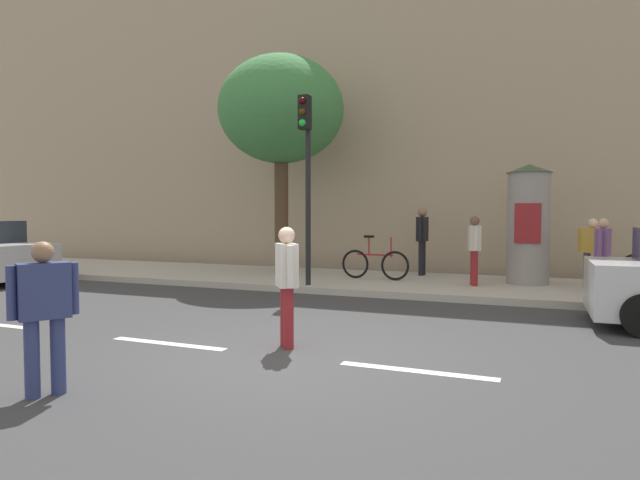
# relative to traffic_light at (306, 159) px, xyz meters

# --- Properties ---
(ground_plane) EXTENTS (80.00, 80.00, 0.00)m
(ground_plane) POSITION_rel_traffic_light_xyz_m (1.96, -5.24, -3.01)
(ground_plane) COLOR #38383A
(sidewalk_curb) EXTENTS (36.00, 4.00, 0.15)m
(sidewalk_curb) POSITION_rel_traffic_light_xyz_m (1.96, 1.76, -2.94)
(sidewalk_curb) COLOR #B2ADA3
(sidewalk_curb) RESTS_ON ground_plane
(lane_markings) EXTENTS (25.80, 0.16, 0.01)m
(lane_markings) POSITION_rel_traffic_light_xyz_m (1.96, -5.24, -3.01)
(lane_markings) COLOR silver
(lane_markings) RESTS_ON ground_plane
(building_backdrop) EXTENTS (36.00, 5.00, 10.30)m
(building_backdrop) POSITION_rel_traffic_light_xyz_m (1.96, 6.76, 2.14)
(building_backdrop) COLOR tan
(building_backdrop) RESTS_ON ground_plane
(traffic_light) EXTENTS (0.24, 0.45, 4.25)m
(traffic_light) POSITION_rel_traffic_light_xyz_m (0.00, 0.00, 0.00)
(traffic_light) COLOR black
(traffic_light) RESTS_ON sidewalk_curb
(poster_column) EXTENTS (1.04, 1.04, 2.77)m
(poster_column) POSITION_rel_traffic_light_xyz_m (4.63, 2.27, -1.46)
(poster_column) COLOR gray
(poster_column) RESTS_ON sidewalk_curb
(street_tree) EXTENTS (3.38, 3.38, 5.86)m
(street_tree) POSITION_rel_traffic_light_xyz_m (-1.64, 2.06, 1.53)
(street_tree) COLOR #4C3826
(street_tree) RESTS_ON sidewalk_curb
(pedestrian_near_pole) EXTENTS (0.42, 0.46, 1.60)m
(pedestrian_near_pole) POSITION_rel_traffic_light_xyz_m (1.83, -4.79, -2.09)
(pedestrian_near_pole) COLOR maroon
(pedestrian_near_pole) RESTS_ON ground_plane
(pedestrian_in_red_top) EXTENTS (0.52, 0.57, 1.51)m
(pedestrian_in_red_top) POSITION_rel_traffic_light_xyz_m (0.49, -7.43, -2.11)
(pedestrian_in_red_top) COLOR navy
(pedestrian_in_red_top) RESTS_ON ground_plane
(pedestrian_in_dark_shirt) EXTENTS (0.25, 0.62, 1.79)m
(pedestrian_in_dark_shirt) POSITION_rel_traffic_light_xyz_m (1.99, 3.09, -1.80)
(pedestrian_in_dark_shirt) COLOR black
(pedestrian_in_dark_shirt) RESTS_ON sidewalk_curb
(pedestrian_in_light_jacket) EXTENTS (0.35, 0.59, 1.53)m
(pedestrian_in_light_jacket) POSITION_rel_traffic_light_xyz_m (6.08, 1.17, -1.97)
(pedestrian_in_light_jacket) COLOR #724C84
(pedestrian_in_light_jacket) RESTS_ON sidewalk_curb
(pedestrian_with_bag) EXTENTS (0.34, 0.59, 1.58)m
(pedestrian_with_bag) POSITION_rel_traffic_light_xyz_m (3.51, 1.46, -1.95)
(pedestrian_with_bag) COLOR maroon
(pedestrian_with_bag) RESTS_ON sidewalk_curb
(pedestrian_with_backpack) EXTENTS (0.58, 0.37, 1.52)m
(pedestrian_with_backpack) POSITION_rel_traffic_light_xyz_m (5.96, 2.10, -1.98)
(pedestrian_with_backpack) COLOR #4C4C51
(pedestrian_with_backpack) RESTS_ON sidewalk_curb
(bicycle_leaning) EXTENTS (1.77, 0.19, 1.09)m
(bicycle_leaning) POSITION_rel_traffic_light_xyz_m (1.09, 1.73, -2.47)
(bicycle_leaning) COLOR black
(bicycle_leaning) RESTS_ON sidewalk_curb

